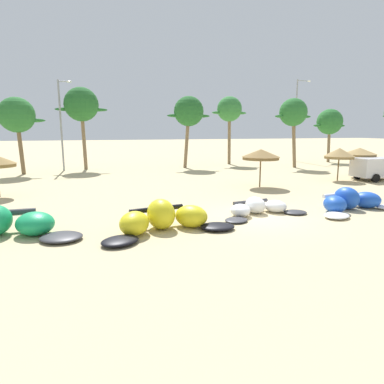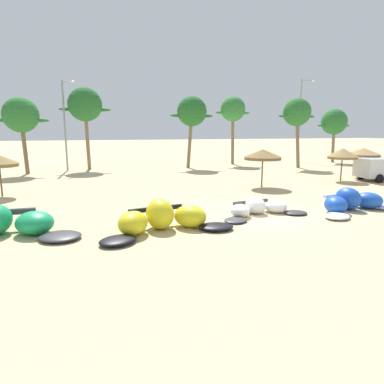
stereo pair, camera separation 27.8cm
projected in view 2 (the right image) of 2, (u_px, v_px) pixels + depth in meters
name	position (u px, v px, depth m)	size (l,w,h in m)	color
ground_plane	(256.00, 217.00, 15.95)	(260.00, 260.00, 0.00)	#C6B284
kite_left	(162.00, 219.00, 13.76)	(5.77, 3.11, 1.27)	black
kite_left_of_center	(258.00, 208.00, 16.41)	(4.78, 2.51, 0.82)	#333338
kite_center	(352.00, 202.00, 17.19)	(5.51, 2.95, 1.16)	white
beach_umbrella_middle	(263.00, 154.00, 23.92)	(2.72, 2.72, 2.74)	brown
beach_umbrella_near_palms	(343.00, 153.00, 26.91)	(2.38, 2.38, 2.66)	brown
beach_umbrella_outermost	(363.00, 152.00, 29.05)	(2.83, 2.83, 2.56)	brown
palm_left	(21.00, 116.00, 30.70)	(4.79, 3.20, 7.03)	brown
palm_left_of_gap	(85.00, 105.00, 34.39)	(5.17, 3.44, 8.38)	#7F6647
palm_center_left	(192.00, 112.00, 35.93)	(4.77, 3.18, 7.65)	#7F6647
palm_center_right	(233.00, 110.00, 39.58)	(4.39, 2.93, 7.99)	#7F6647
palm_right_of_gap	(297.00, 113.00, 35.78)	(4.43, 2.96, 7.44)	#7F6647
palm_right	(334.00, 122.00, 42.12)	(4.77, 3.18, 6.70)	#7F6647
lamppost_west_center	(65.00, 121.00, 33.65)	(1.38, 0.24, 8.92)	gray
lamppost_east_center	(301.00, 116.00, 43.61)	(2.05, 0.24, 10.48)	gray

